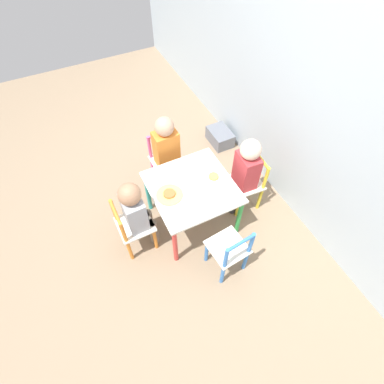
{
  "coord_description": "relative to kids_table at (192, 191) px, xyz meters",
  "views": [
    {
      "loc": [
        1.26,
        -0.63,
        2.24
      ],
      "look_at": [
        0.0,
        0.0,
        0.4
      ],
      "focal_mm": 28.0,
      "sensor_mm": 36.0,
      "label": 1
    }
  ],
  "objects": [
    {
      "name": "ground_plane",
      "position": [
        0.0,
        0.0,
        -0.4
      ],
      "size": [
        6.0,
        6.0,
        0.0
      ],
      "primitive_type": "plane",
      "color": "#8C755B"
    },
    {
      "name": "house_wall",
      "position": [
        0.0,
        0.88,
        0.9
      ],
      "size": [
        6.0,
        0.06,
        2.6
      ],
      "color": "#B2C1CC",
      "rests_on": "ground_plane"
    },
    {
      "name": "kids_table",
      "position": [
        0.0,
        0.0,
        0.0
      ],
      "size": [
        0.62,
        0.62,
        0.47
      ],
      "color": "silver",
      "rests_on": "ground_plane"
    },
    {
      "name": "chair_orange",
      "position": [
        0.01,
        -0.51,
        -0.14
      ],
      "size": [
        0.26,
        0.26,
        0.53
      ],
      "rotation": [
        0.0,
        0.0,
        -3.13
      ],
      "color": "silver",
      "rests_on": "ground_plane"
    },
    {
      "name": "chair_yellow",
      "position": [
        0.04,
        0.51,
        -0.14
      ],
      "size": [
        0.28,
        0.28,
        0.53
      ],
      "rotation": [
        0.0,
        0.0,
        -0.07
      ],
      "color": "silver",
      "rests_on": "ground_plane"
    },
    {
      "name": "chair_pink",
      "position": [
        -0.51,
        -0.01,
        -0.14
      ],
      "size": [
        0.27,
        0.27,
        0.53
      ],
      "rotation": [
        0.0,
        0.0,
        -4.69
      ],
      "color": "silver",
      "rests_on": "ground_plane"
    },
    {
      "name": "chair_blue",
      "position": [
        0.51,
        0.05,
        -0.14
      ],
      "size": [
        0.28,
        0.28,
        0.53
      ],
      "rotation": [
        0.0,
        0.0,
        -1.48
      ],
      "color": "silver",
      "rests_on": "ground_plane"
    },
    {
      "name": "child_front",
      "position": [
        0.01,
        -0.45,
        0.04
      ],
      "size": [
        0.2,
        0.22,
        0.73
      ],
      "rotation": [
        0.0,
        0.0,
        -3.13
      ],
      "color": "#7A6B5B",
      "rests_on": "ground_plane"
    },
    {
      "name": "child_back",
      "position": [
        0.03,
        0.45,
        0.05
      ],
      "size": [
        0.21,
        0.22,
        0.76
      ],
      "rotation": [
        0.0,
        0.0,
        -0.07
      ],
      "color": "#38383D",
      "rests_on": "ground_plane"
    },
    {
      "name": "child_left",
      "position": [
        -0.45,
        -0.01,
        0.06
      ],
      "size": [
        0.21,
        0.2,
        0.78
      ],
      "rotation": [
        0.0,
        0.0,
        -4.69
      ],
      "color": "#7A6B5B",
      "rests_on": "ground_plane"
    },
    {
      "name": "plate_front",
      "position": [
        -0.0,
        -0.19,
        0.07
      ],
      "size": [
        0.2,
        0.2,
        0.03
      ],
      "color": "#EADB66",
      "rests_on": "kids_table"
    },
    {
      "name": "plate_back",
      "position": [
        0.0,
        0.19,
        0.07
      ],
      "size": [
        0.17,
        0.17,
        0.03
      ],
      "color": "white",
      "rests_on": "kids_table"
    },
    {
      "name": "storage_bin",
      "position": [
        -0.75,
        0.7,
        -0.33
      ],
      "size": [
        0.29,
        0.2,
        0.15
      ],
      "color": "slate",
      "rests_on": "ground_plane"
    }
  ]
}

